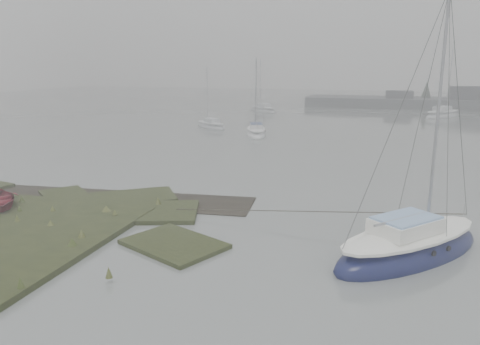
# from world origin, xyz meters

# --- Properties ---
(ground) EXTENTS (160.00, 160.00, 0.00)m
(ground) POSITION_xyz_m (0.00, 30.00, 0.00)
(ground) COLOR slate
(ground) RESTS_ON ground
(sailboat_main) EXTENTS (6.15, 6.58, 9.59)m
(sailboat_main) POSITION_xyz_m (8.68, 0.99, 0.30)
(sailboat_main) COLOR #0F133C
(sailboat_main) RESTS_ON ground
(sailboat_white) EXTENTS (3.34, 5.66, 7.59)m
(sailboat_white) POSITION_xyz_m (-3.56, 26.64, 0.24)
(sailboat_white) COLOR white
(sailboat_white) RESTS_ON ground
(sailboat_far_a) EXTENTS (4.68, 4.22, 6.72)m
(sailboat_far_a) POSITION_xyz_m (-9.34, 30.16, 0.21)
(sailboat_far_a) COLOR #A3A6AB
(sailboat_far_a) RESTS_ON ground
(sailboat_far_b) EXTENTS (5.58, 6.37, 9.06)m
(sailboat_far_b) POSITION_xyz_m (14.88, 47.89, 0.28)
(sailboat_far_b) COLOR silver
(sailboat_far_b) RESTS_ON ground
(sailboat_far_c) EXTENTS (5.21, 4.92, 7.62)m
(sailboat_far_c) POSITION_xyz_m (-8.19, 47.91, 0.24)
(sailboat_far_c) COLOR #A3A8AC
(sailboat_far_c) RESTS_ON ground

